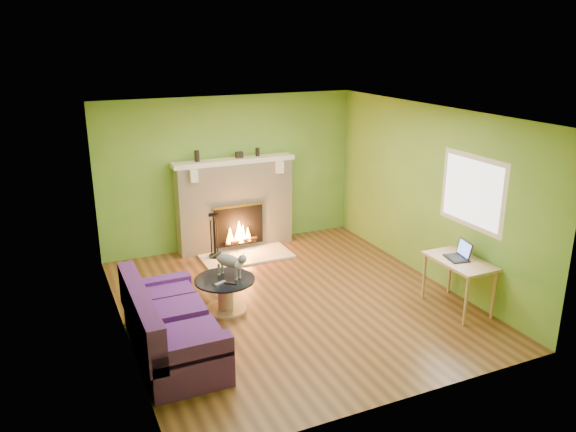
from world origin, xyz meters
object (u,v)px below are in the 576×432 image
object	(u,v)px
cat	(229,264)
coffee_table	(225,292)
desk	(460,266)
sofa	(168,328)

from	to	relation	value
cat	coffee_table	bearing A→B (deg)	179.95
coffee_table	desk	xyz separation A→B (m)	(2.87, -1.23, 0.35)
coffee_table	cat	xyz separation A→B (m)	(0.08, 0.05, 0.38)
coffee_table	desk	bearing A→B (deg)	-23.18
sofa	coffee_table	size ratio (longest dim) A/B	2.33
coffee_table	sofa	bearing A→B (deg)	-141.12
sofa	desk	size ratio (longest dim) A/B	1.99
coffee_table	desk	size ratio (longest dim) A/B	0.85
coffee_table	cat	world-z (taller)	cat
coffee_table	desk	world-z (taller)	desk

